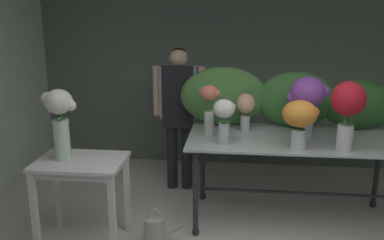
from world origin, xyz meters
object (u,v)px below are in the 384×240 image
(watering_can, at_px, (155,230))
(vase_sunset_tulips, at_px, (300,118))
(vase_coral_hydrangea, at_px, (209,104))
(vase_violet_lilies, at_px, (308,98))
(vase_crimson_carnations, at_px, (348,107))
(side_table_white, at_px, (81,172))
(vase_white_roses_tall, at_px, (60,119))
(vase_ivory_freesia, at_px, (224,116))
(display_table_glass, at_px, (295,150))
(vase_peach_ranunculus, at_px, (246,108))
(florist, at_px, (179,104))

(watering_can, bearing_deg, vase_sunset_tulips, 9.66)
(vase_coral_hydrangea, bearing_deg, vase_violet_lilies, 0.79)
(vase_sunset_tulips, distance_m, vase_crimson_carnations, 0.40)
(side_table_white, distance_m, vase_white_roses_tall, 0.49)
(side_table_white, xyz_separation_m, vase_ivory_freesia, (1.20, 0.35, 0.44))
(display_table_glass, xyz_separation_m, vase_ivory_freesia, (-0.66, -0.26, 0.37))
(vase_ivory_freesia, bearing_deg, vase_white_roses_tall, -165.48)
(vase_crimson_carnations, xyz_separation_m, watering_can, (-1.60, -0.22, -1.10))
(side_table_white, bearing_deg, vase_sunset_tulips, 8.07)
(vase_peach_ranunculus, distance_m, vase_white_roses_tall, 1.72)
(florist, height_order, vase_sunset_tulips, florist)
(vase_violet_lilies, xyz_separation_m, vase_peach_ranunculus, (-0.55, 0.17, -0.15))
(display_table_glass, bearing_deg, vase_crimson_carnations, -42.50)
(watering_can, bearing_deg, vase_crimson_carnations, 7.93)
(side_table_white, height_order, vase_sunset_tulips, vase_sunset_tulips)
(watering_can, bearing_deg, vase_peach_ranunculus, 42.52)
(side_table_white, relative_size, watering_can, 2.21)
(side_table_white, height_order, vase_crimson_carnations, vase_crimson_carnations)
(side_table_white, relative_size, vase_ivory_freesia, 1.94)
(vase_white_roses_tall, bearing_deg, side_table_white, 0.15)
(side_table_white, xyz_separation_m, vase_sunset_tulips, (1.84, 0.26, 0.46))
(side_table_white, relative_size, vase_coral_hydrangea, 1.61)
(vase_violet_lilies, relative_size, vase_crimson_carnations, 0.97)
(florist, xyz_separation_m, vase_ivory_freesia, (0.53, -0.91, 0.11))
(watering_can, bearing_deg, vase_violet_lilies, 22.36)
(side_table_white, bearing_deg, vase_ivory_freesia, 16.23)
(vase_ivory_freesia, xyz_separation_m, watering_can, (-0.58, -0.30, -0.98))
(vase_sunset_tulips, relative_size, vase_white_roses_tall, 0.71)
(display_table_glass, height_order, side_table_white, display_table_glass)
(vase_ivory_freesia, height_order, vase_white_roses_tall, vase_white_roses_tall)
(vase_sunset_tulips, bearing_deg, vase_ivory_freesia, 172.14)
(florist, relative_size, vase_ivory_freesia, 4.03)
(florist, relative_size, vase_sunset_tulips, 3.79)
(watering_can, bearing_deg, vase_coral_hydrangea, 50.94)
(vase_coral_hydrangea, bearing_deg, vase_sunset_tulips, -22.52)
(display_table_glass, xyz_separation_m, florist, (-1.19, 0.65, 0.26))
(vase_peach_ranunculus, xyz_separation_m, vase_crimson_carnations, (0.83, -0.49, 0.15))
(vase_crimson_carnations, bearing_deg, vase_peach_ranunculus, 149.41)
(vase_coral_hydrangea, distance_m, watering_can, 1.24)
(side_table_white, distance_m, vase_peach_ranunculus, 1.64)
(display_table_glass, xyz_separation_m, vase_coral_hydrangea, (-0.81, -0.02, 0.42))
(side_table_white, relative_size, vase_peach_ranunculus, 2.08)
(vase_sunset_tulips, xyz_separation_m, vase_coral_hydrangea, (-0.79, 0.33, 0.02))
(display_table_glass, xyz_separation_m, vase_crimson_carnations, (0.36, -0.33, 0.50))
(vase_white_roses_tall, bearing_deg, vase_violet_lilies, 15.97)
(florist, relative_size, vase_peach_ranunculus, 4.32)
(vase_sunset_tulips, relative_size, vase_violet_lilies, 0.74)
(vase_white_roses_tall, height_order, watering_can, vase_white_roses_tall)
(vase_sunset_tulips, bearing_deg, watering_can, -170.34)
(vase_sunset_tulips, bearing_deg, vase_white_roses_tall, -172.52)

